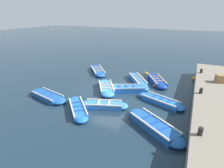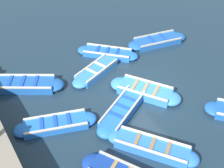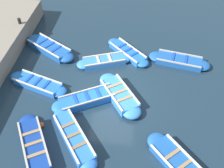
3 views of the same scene
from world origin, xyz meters
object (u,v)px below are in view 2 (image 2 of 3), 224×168
boat_broadside (145,91)px  buoy_orange_near (108,157)px  boat_inner_gap (152,147)px  boat_stern_in (56,124)px  boat_mid_row (108,53)px  boat_centre (97,71)px  boat_far_corner (123,110)px  boat_alongside (24,85)px  boat_outer_left (157,41)px

boat_broadside → buoy_orange_near: bearing=33.3°
boat_inner_gap → boat_stern_in: bearing=-49.6°
boat_mid_row → buoy_orange_near: size_ratio=11.21×
boat_centre → boat_mid_row: bearing=-140.9°
boat_centre → boat_stern_in: (3.23, 2.23, -0.01)m
boat_far_corner → buoy_orange_near: boat_far_corner is taller
boat_far_corner → boat_broadside: bearing=-162.8°
boat_mid_row → boat_alongside: size_ratio=0.78×
buoy_orange_near → boat_alongside: bearing=-77.6°
boat_inner_gap → boat_alongside: bearing=-64.9°
boat_alongside → boat_stern_in: size_ratio=1.06×
boat_far_corner → buoy_orange_near: size_ratio=13.68×
boat_far_corner → boat_inner_gap: 2.30m
boat_alongside → boat_centre: size_ratio=1.15×
boat_mid_row → boat_far_corner: bearing=67.3°
boat_mid_row → boat_alongside: (4.78, 0.19, 0.04)m
boat_outer_left → buoy_orange_near: 8.46m
boat_broadside → boat_inner_gap: boat_inner_gap is taller
boat_far_corner → boat_mid_row: 4.43m
boat_mid_row → boat_inner_gap: size_ratio=0.86×
boat_far_corner → boat_broadside: size_ratio=1.06×
boat_far_corner → boat_alongside: bearing=-51.7°
boat_stern_in → boat_inner_gap: bearing=130.4°
boat_outer_left → boat_broadside: boat_broadside is taller
boat_outer_left → boat_stern_in: (7.55, 2.79, -0.01)m
boat_far_corner → boat_inner_gap: bearing=85.8°
boat_far_corner → boat_broadside: boat_broadside is taller
boat_alongside → boat_stern_in: (-0.26, 3.09, -0.04)m
boat_mid_row → buoy_orange_near: bearing=58.7°
boat_outer_left → boat_centre: 4.35m
boat_outer_left → boat_stern_in: boat_outer_left is taller
boat_centre → boat_inner_gap: size_ratio=0.96×
boat_mid_row → boat_outer_left: 3.07m
boat_stern_in → boat_far_corner: bearing=164.0°
boat_mid_row → buoy_orange_near: boat_mid_row is taller
boat_far_corner → boat_broadside: 1.63m
boat_stern_in → buoy_orange_near: size_ratio=13.61×
boat_outer_left → boat_alongside: size_ratio=0.97×
boat_outer_left → boat_alongside: 7.81m
boat_outer_left → buoy_orange_near: bearing=39.1°
boat_far_corner → boat_broadside: (-1.56, -0.48, -0.00)m
boat_stern_in → boat_inner_gap: size_ratio=1.04×
boat_centre → buoy_orange_near: size_ratio=12.56×
boat_far_corner → boat_centre: bearing=-97.9°
boat_centre → boat_stern_in: bearing=34.6°
boat_broadside → buoy_orange_near: 4.05m
boat_outer_left → boat_inner_gap: 7.66m
boat_broadside → boat_far_corner: bearing=17.2°
boat_far_corner → boat_outer_left: size_ratio=0.97×
boat_mid_row → boat_stern_in: bearing=36.0°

